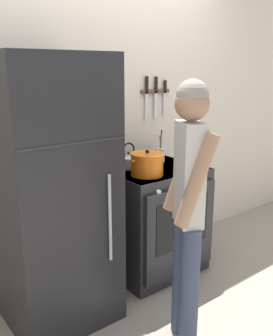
# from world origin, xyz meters

# --- Properties ---
(ground_plane) EXTENTS (14.00, 14.00, 0.00)m
(ground_plane) POSITION_xyz_m (0.00, 0.00, 0.00)
(ground_plane) COLOR gray
(wall_back) EXTENTS (10.00, 0.06, 2.55)m
(wall_back) POSITION_xyz_m (0.00, 0.03, 1.27)
(wall_back) COLOR beige
(wall_back) RESTS_ON ground_plane
(refrigerator) EXTENTS (0.68, 0.74, 1.75)m
(refrigerator) POSITION_xyz_m (-0.61, -0.36, 0.88)
(refrigerator) COLOR black
(refrigerator) RESTS_ON ground_plane
(stove_range) EXTENTS (0.75, 0.66, 0.88)m
(stove_range) POSITION_xyz_m (0.30, -0.34, 0.45)
(stove_range) COLOR #232326
(stove_range) RESTS_ON ground_plane
(dutch_oven_pot) EXTENTS (0.30, 0.25, 0.19)m
(dutch_oven_pot) POSITION_xyz_m (0.13, -0.43, 0.97)
(dutch_oven_pot) COLOR orange
(dutch_oven_pot) RESTS_ON stove_range
(tea_kettle) EXTENTS (0.20, 0.16, 0.21)m
(tea_kettle) POSITION_xyz_m (0.14, -0.19, 0.95)
(tea_kettle) COLOR silver
(tea_kettle) RESTS_ON stove_range
(utensil_jar) EXTENTS (0.07, 0.07, 0.27)m
(utensil_jar) POSITION_xyz_m (0.49, -0.18, 0.95)
(utensil_jar) COLOR silver
(utensil_jar) RESTS_ON stove_range
(person) EXTENTS (0.36, 0.39, 1.61)m
(person) POSITION_xyz_m (-0.11, -1.10, 0.92)
(person) COLOR #38425B
(person) RESTS_ON ground_plane
(wall_knife_strip) EXTENTS (0.31, 0.03, 0.36)m
(wall_knife_strip) POSITION_xyz_m (0.56, -0.02, 1.46)
(wall_knife_strip) COLOR brown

